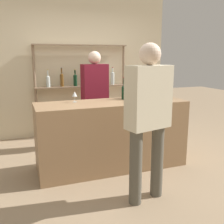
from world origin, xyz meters
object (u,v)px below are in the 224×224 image
counter_bottle_2 (124,91)px  wine_glass (75,94)px  counter_bottle_1 (167,89)px  server_behind_counter (95,92)px  ice_bucket (138,92)px  customer_center (148,113)px  counter_bottle_0 (158,91)px

counter_bottle_2 → wine_glass: 0.74m
counter_bottle_1 → server_behind_counter: server_behind_counter is taller
counter_bottle_2 → ice_bucket: bearing=-2.8°
counter_bottle_1 → wine_glass: bearing=173.8°
wine_glass → ice_bucket: (0.96, -0.01, -0.00)m
counter_bottle_2 → server_behind_counter: 0.88m
counter_bottle_1 → ice_bucket: counter_bottle_1 is taller
counter_bottle_2 → customer_center: customer_center is taller
wine_glass → customer_center: (0.54, -1.12, -0.07)m
wine_glass → counter_bottle_2: bearing=-0.2°
server_behind_counter → counter_bottle_2: bearing=5.8°
counter_bottle_0 → wine_glass: 1.16m
counter_bottle_2 → ice_bucket: (0.22, -0.01, -0.01)m
counter_bottle_0 → wine_glass: counter_bottle_0 is taller
wine_glass → server_behind_counter: bearing=57.4°
counter_bottle_1 → counter_bottle_2: 0.65m
counter_bottle_1 → customer_center: bearing=-130.2°
ice_bucket → server_behind_counter: 0.96m
wine_glass → ice_bucket: ice_bucket is taller
counter_bottle_2 → server_behind_counter: bearing=103.1°
counter_bottle_2 → server_behind_counter: (-0.20, 0.85, -0.10)m
counter_bottle_1 → counter_bottle_2: counter_bottle_1 is taller
counter_bottle_0 → customer_center: size_ratio=0.22×
ice_bucket → counter_bottle_2: bearing=177.2°
counter_bottle_1 → wine_glass: (-1.37, 0.15, -0.04)m
counter_bottle_1 → ice_bucket: 0.43m
counter_bottle_1 → server_behind_counter: 1.30m
wine_glass → ice_bucket: size_ratio=0.61×
ice_bucket → customer_center: size_ratio=0.14×
counter_bottle_1 → wine_glass: size_ratio=2.52×
ice_bucket → counter_bottle_1: bearing=-18.3°
counter_bottle_0 → counter_bottle_2: bearing=136.3°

